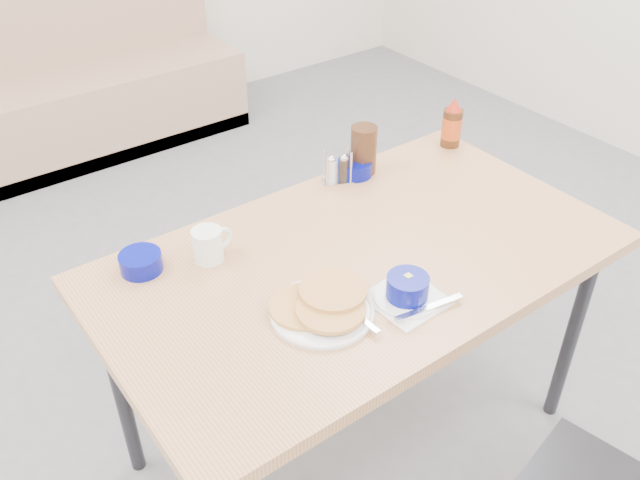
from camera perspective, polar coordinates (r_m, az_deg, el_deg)
booth_bench at (r=4.04m, az=-20.70°, el=11.73°), size 1.90×0.56×1.22m
dining_table at (r=1.85m, az=3.37°, el=-2.78°), size 1.40×0.80×0.76m
pancake_plate at (r=1.62m, az=0.19°, el=-5.63°), size 0.26×0.27×0.04m
coffee_mug at (r=1.80m, az=-9.33°, el=-0.35°), size 0.12×0.08×0.09m
grits_setting at (r=1.66m, az=7.38°, el=-4.24°), size 0.20×0.18×0.07m
creamer_bowl at (r=1.81m, az=-14.85°, el=-1.83°), size 0.11×0.11×0.05m
butter_bowl at (r=2.16m, az=2.95°, el=6.10°), size 0.11×0.11×0.05m
amber_tumbler at (r=2.15m, az=3.69°, el=7.59°), size 0.08×0.08×0.16m
condiment_caddy at (r=2.11m, az=1.49°, el=5.86°), size 0.10×0.08×0.11m
syrup_bottle at (r=2.35m, az=11.05°, el=9.48°), size 0.07×0.07×0.17m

